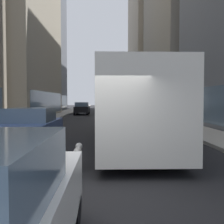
% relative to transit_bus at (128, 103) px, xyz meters
% --- Properties ---
extents(ground_plane, '(120.00, 120.00, 0.00)m').
position_rel_transit_bus_xyz_m(ground_plane, '(-1.20, 28.26, -1.78)').
color(ground_plane, '#232326').
extents(sidewalk_left, '(2.40, 110.00, 0.15)m').
position_rel_transit_bus_xyz_m(sidewalk_left, '(-6.90, 28.26, -1.70)').
color(sidewalk_left, '#ADA89E').
rests_on(sidewalk_left, ground).
extents(sidewalk_right, '(2.40, 110.00, 0.15)m').
position_rel_transit_bus_xyz_m(sidewalk_right, '(4.50, 28.26, -1.70)').
color(sidewalk_right, '#ADA89E').
rests_on(sidewalk_right, ground).
extents(building_left_far, '(8.07, 18.50, 28.88)m').
position_rel_transit_bus_xyz_m(building_left_far, '(-13.10, 37.88, 12.65)').
color(building_left_far, slate).
rests_on(building_left_far, ground).
extents(building_right_mid, '(10.41, 19.08, 29.13)m').
position_rel_transit_bus_xyz_m(building_right_mid, '(10.70, 24.70, 12.78)').
color(building_right_mid, gray).
rests_on(building_right_mid, ground).
extents(building_right_far, '(11.96, 20.44, 29.87)m').
position_rel_transit_bus_xyz_m(building_right_far, '(10.70, 45.37, 13.15)').
color(building_right_far, '#A0937F').
rests_on(building_right_far, ground).
extents(transit_bus, '(2.78, 11.53, 3.05)m').
position_rel_transit_bus_xyz_m(transit_bus, '(0.00, 0.00, 0.00)').
color(transit_bus, silver).
rests_on(transit_bus, ground).
extents(car_black_suv, '(1.82, 4.19, 1.62)m').
position_rel_transit_bus_xyz_m(car_black_suv, '(-4.00, 23.90, -0.96)').
color(car_black_suv, black).
rests_on(car_black_suv, ground).
extents(car_yellow_taxi, '(1.79, 4.54, 1.62)m').
position_rel_transit_bus_xyz_m(car_yellow_taxi, '(0.00, 27.72, -0.95)').
color(car_yellow_taxi, yellow).
rests_on(car_yellow_taxi, ground).
extents(car_blue_hatchback, '(1.83, 4.57, 1.62)m').
position_rel_transit_bus_xyz_m(car_blue_hatchback, '(-4.00, -1.04, -0.95)').
color(car_blue_hatchback, '#4C6BB7').
rests_on(car_blue_hatchback, ground).
extents(car_silver_sedan, '(1.92, 4.54, 1.62)m').
position_rel_transit_bus_xyz_m(car_silver_sedan, '(0.00, 40.13, -0.95)').
color(car_silver_sedan, '#B7BABF').
rests_on(car_silver_sedan, ground).
extents(dalmatian_dog, '(0.22, 0.96, 0.72)m').
position_rel_transit_bus_xyz_m(dalmatian_dog, '(-1.78, -4.72, -1.26)').
color(dalmatian_dog, white).
rests_on(dalmatian_dog, ground).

